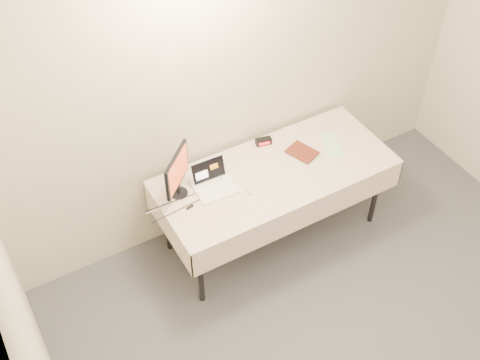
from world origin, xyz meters
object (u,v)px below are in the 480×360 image
table (275,177)px  book (297,148)px  monitor (177,172)px  laptop (213,182)px

table → book: (0.21, 0.04, 0.18)m
monitor → table: bearing=-54.6°
table → monitor: size_ratio=4.87×
book → laptop: bearing=155.4°
monitor → book: size_ratio=1.68×
table → book: bearing=10.8°
table → book: size_ratio=8.18×
monitor → book: (0.96, -0.11, -0.11)m
laptop → monitor: 0.31m
table → monitor: monitor is taller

